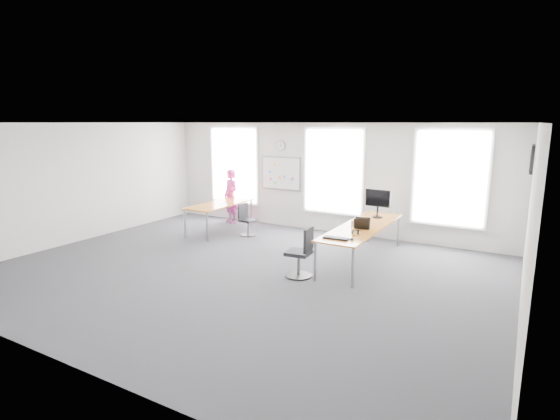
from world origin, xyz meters
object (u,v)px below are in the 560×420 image
Objects in this scene: keyboard at (336,238)px; monitor at (378,201)px; desk_right at (362,228)px; desk_left at (220,206)px; chair_left at (247,222)px; chair_right at (301,255)px; person at (231,196)px; headphones at (355,232)px.

keyboard is 2.30m from monitor.
monitor is (0.10, 2.27, 0.39)m from keyboard.
desk_left is at bearing 171.40° from desk_right.
chair_left is 1.28× the size of monitor.
desk_right is at bearing -8.60° from desk_left.
chair_right is 3.54m from chair_left.
desk_right is 5.00m from person.
chair_left is 0.52× the size of person.
chair_left is at bearing 145.96° from keyboard.
chair_left is 3.89m from headphones.
chair_right is at bearing -30.79° from desk_left.
monitor reaches higher than desk_left.
headphones is at bearing -81.58° from desk_right.
chair_right is 1.52× the size of monitor.
chair_left is 3.94m from keyboard.
person is at bearing 160.72° from desk_right.
chair_left is 3.61m from monitor.
headphones is 1.77m from monitor.
person is 3.26× the size of keyboard.
desk_right is 6.58× the size of keyboard.
headphones is at bearing -3.75° from person.
monitor is at bearing 89.18° from desk_right.
person is at bearing -133.60° from chair_right.
headphones is (3.59, -1.41, 0.47)m from chair_left.
keyboard is at bearing -88.67° from monitor.
person reaches higher than chair_right.
desk_left is at bearing -172.07° from monitor.
desk_left is at bearing 175.54° from headphones.
desk_right is 3.26× the size of chair_right.
desk_right is 1.71m from chair_right.
desk_left is (-4.38, 0.66, -0.02)m from desk_right.
chair_right reaches higher than headphones.
keyboard is (4.63, -2.94, -0.00)m from person.
desk_left is 13.29× the size of headphones.
person is (-0.33, 0.99, 0.09)m from desk_left.
chair_right is 0.62× the size of person.
monitor is at bearing 14.63° from person.
desk_right is at bearing 150.02° from chair_right.
person reaches higher than headphones.
desk_left is 3.26× the size of monitor.
desk_right is 1.08m from monitor.
chair_right is 1.20m from headphones.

